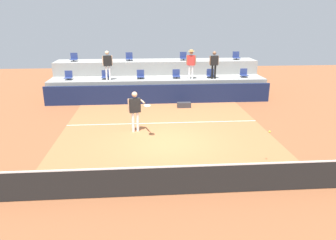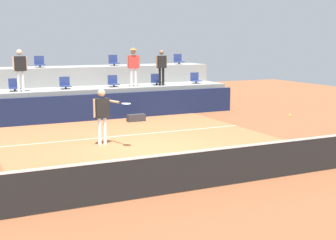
# 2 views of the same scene
# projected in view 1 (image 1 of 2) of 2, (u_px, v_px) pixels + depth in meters

# --- Properties ---
(ground_plane) EXTENTS (40.00, 40.00, 0.00)m
(ground_plane) POSITION_uv_depth(u_px,v_px,m) (167.00, 142.00, 12.77)
(ground_plane) COLOR brown
(court_inner_paint) EXTENTS (9.00, 10.00, 0.01)m
(court_inner_paint) POSITION_uv_depth(u_px,v_px,m) (165.00, 133.00, 13.72)
(court_inner_paint) COLOR #A36038
(court_inner_paint) RESTS_ON ground_plane
(court_service_line) EXTENTS (9.00, 0.06, 0.00)m
(court_service_line) POSITION_uv_depth(u_px,v_px,m) (163.00, 123.00, 15.04)
(court_service_line) COLOR silver
(court_service_line) RESTS_ON ground_plane
(tennis_net) EXTENTS (10.48, 0.08, 1.07)m
(tennis_net) POSITION_uv_depth(u_px,v_px,m) (178.00, 179.00, 8.82)
(tennis_net) COLOR black
(tennis_net) RESTS_ON ground_plane
(sponsor_backboard) EXTENTS (13.00, 0.16, 1.10)m
(sponsor_backboard) POSITION_uv_depth(u_px,v_px,m) (159.00, 94.00, 18.29)
(sponsor_backboard) COLOR #141E42
(sponsor_backboard) RESTS_ON ground_plane
(seating_tier_lower) EXTENTS (13.00, 1.80, 1.25)m
(seating_tier_lower) POSITION_uv_depth(u_px,v_px,m) (158.00, 88.00, 19.49)
(seating_tier_lower) COLOR gray
(seating_tier_lower) RESTS_ON ground_plane
(seating_tier_upper) EXTENTS (13.00, 1.80, 2.10)m
(seating_tier_upper) POSITION_uv_depth(u_px,v_px,m) (157.00, 76.00, 21.07)
(seating_tier_upper) COLOR gray
(seating_tier_upper) RESTS_ON ground_plane
(stadium_chair_lower_far_left) EXTENTS (0.44, 0.40, 0.52)m
(stadium_chair_lower_far_left) POSITION_uv_depth(u_px,v_px,m) (68.00, 76.00, 18.78)
(stadium_chair_lower_far_left) COLOR #2D2D33
(stadium_chair_lower_far_left) RESTS_ON seating_tier_lower
(stadium_chair_lower_left) EXTENTS (0.44, 0.40, 0.52)m
(stadium_chair_lower_left) POSITION_uv_depth(u_px,v_px,m) (105.00, 75.00, 18.94)
(stadium_chair_lower_left) COLOR #2D2D33
(stadium_chair_lower_left) RESTS_ON seating_tier_lower
(stadium_chair_lower_mid_left) EXTENTS (0.44, 0.40, 0.52)m
(stadium_chair_lower_mid_left) POSITION_uv_depth(u_px,v_px,m) (140.00, 75.00, 19.09)
(stadium_chair_lower_mid_left) COLOR #2D2D33
(stadium_chair_lower_mid_left) RESTS_ON seating_tier_lower
(stadium_chair_lower_mid_right) EXTENTS (0.44, 0.40, 0.52)m
(stadium_chair_lower_mid_right) POSITION_uv_depth(u_px,v_px,m) (176.00, 75.00, 19.25)
(stadium_chair_lower_mid_right) COLOR #2D2D33
(stadium_chair_lower_mid_right) RESTS_ON seating_tier_lower
(stadium_chair_lower_right) EXTENTS (0.44, 0.40, 0.52)m
(stadium_chair_lower_right) POSITION_uv_depth(u_px,v_px,m) (210.00, 74.00, 19.41)
(stadium_chair_lower_right) COLOR #2D2D33
(stadium_chair_lower_right) RESTS_ON seating_tier_lower
(stadium_chair_lower_far_right) EXTENTS (0.44, 0.40, 0.52)m
(stadium_chair_lower_far_right) POSITION_uv_depth(u_px,v_px,m) (244.00, 74.00, 19.56)
(stadium_chair_lower_far_right) COLOR #2D2D33
(stadium_chair_lower_far_right) RESTS_ON seating_tier_lower
(stadium_chair_upper_far_left) EXTENTS (0.44, 0.40, 0.52)m
(stadium_chair_upper_far_left) POSITION_uv_depth(u_px,v_px,m) (74.00, 58.00, 20.22)
(stadium_chair_upper_far_left) COLOR #2D2D33
(stadium_chair_upper_far_left) RESTS_ON seating_tier_upper
(stadium_chair_upper_left) EXTENTS (0.44, 0.40, 0.52)m
(stadium_chair_upper_left) POSITION_uv_depth(u_px,v_px,m) (129.00, 57.00, 20.48)
(stadium_chair_upper_left) COLOR #2D2D33
(stadium_chair_upper_left) RESTS_ON seating_tier_upper
(stadium_chair_upper_right) EXTENTS (0.44, 0.40, 0.52)m
(stadium_chair_upper_right) POSITION_uv_depth(u_px,v_px,m) (183.00, 57.00, 20.74)
(stadium_chair_upper_right) COLOR #2D2D33
(stadium_chair_upper_right) RESTS_ON seating_tier_upper
(stadium_chair_upper_far_right) EXTENTS (0.44, 0.40, 0.52)m
(stadium_chair_upper_far_right) POSITION_uv_depth(u_px,v_px,m) (236.00, 56.00, 21.00)
(stadium_chair_upper_far_right) COLOR #2D2D33
(stadium_chair_upper_far_right) RESTS_ON seating_tier_upper
(tennis_player) EXTENTS (0.99, 1.17, 1.79)m
(tennis_player) POSITION_uv_depth(u_px,v_px,m) (135.00, 107.00, 13.57)
(tennis_player) COLOR white
(tennis_player) RESTS_ON ground_plane
(spectator_in_grey) EXTENTS (0.60, 0.28, 1.71)m
(spectator_in_grey) POSITION_uv_depth(u_px,v_px,m) (107.00, 63.00, 18.34)
(spectator_in_grey) COLOR white
(spectator_in_grey) RESTS_ON seating_tier_lower
(spectator_with_hat) EXTENTS (0.59, 0.49, 1.73)m
(spectator_with_hat) POSITION_uv_depth(u_px,v_px,m) (191.00, 61.00, 18.69)
(spectator_with_hat) COLOR white
(spectator_with_hat) RESTS_ON seating_tier_lower
(spectator_in_white) EXTENTS (0.58, 0.24, 1.63)m
(spectator_in_white) POSITION_uv_depth(u_px,v_px,m) (214.00, 62.00, 18.82)
(spectator_in_white) COLOR black
(spectator_in_white) RESTS_ON seating_tier_lower
(tennis_ball) EXTENTS (0.07, 0.07, 0.07)m
(tennis_ball) POSITION_uv_depth(u_px,v_px,m) (270.00, 132.00, 10.54)
(tennis_ball) COLOR #CCE033
(equipment_bag) EXTENTS (0.76, 0.28, 0.30)m
(equipment_bag) POSITION_uv_depth(u_px,v_px,m) (184.00, 105.00, 17.56)
(equipment_bag) COLOR #333338
(equipment_bag) RESTS_ON ground_plane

